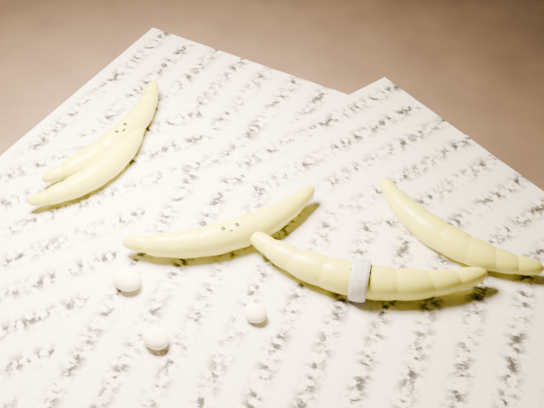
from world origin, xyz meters
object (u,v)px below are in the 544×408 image
Objects in this scene: banana_left_b at (103,168)px; banana_taped at (360,278)px; banana_upper_a at (443,235)px; banana_left_a at (121,135)px; banana_center at (230,233)px.

banana_taped is (0.37, 0.04, 0.00)m from banana_left_b.
banana_left_a is at bearing -162.83° from banana_upper_a.
banana_left_b is at bearing -162.06° from banana_left_a.
banana_left_b is 0.70× the size of banana_taped.
banana_taped reaches higher than banana_upper_a.
banana_taped is (0.40, -0.02, 0.00)m from banana_left_a.
banana_upper_a is (0.05, 0.12, -0.00)m from banana_taped.
banana_left_a is 0.84× the size of banana_taped.
banana_center reaches higher than banana_upper_a.
banana_taped is at bearing -45.52° from banana_center.
banana_center is 1.10× the size of banana_upper_a.
banana_center is at bearing 168.31° from banana_taped.
banana_left_a is 0.07m from banana_left_b.
banana_center is at bearing -85.59° from banana_left_b.
banana_upper_a is at bearing 44.59° from banana_taped.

